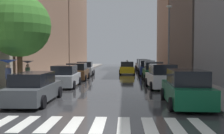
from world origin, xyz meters
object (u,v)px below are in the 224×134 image
at_px(parked_car_left_second, 65,77).
at_px(parked_car_right_second, 162,77).
at_px(parked_car_right_nearest, 186,89).
at_px(parked_car_left_third, 77,72).
at_px(street_tree_left, 19,26).
at_px(pedestrian_foreground, 8,68).
at_px(taxi_midroad, 127,68).
at_px(parked_car_left_fourth, 85,69).
at_px(parked_car_left_nearest, 35,88).
at_px(parked_car_right_sixth, 142,64).
at_px(lamp_post_right, 169,36).
at_px(pedestrian_near_tree, 28,68).
at_px(parked_car_right_fourth, 147,68).
at_px(parked_car_right_fifth, 144,66).
at_px(parked_car_right_third, 153,72).

bearing_deg(parked_car_left_second, parked_car_right_second, -95.49).
bearing_deg(parked_car_right_nearest, parked_car_left_third, 34.00).
bearing_deg(street_tree_left, pedestrian_foreground, -89.63).
height_order(pedestrian_foreground, street_tree_left, street_tree_left).
bearing_deg(parked_car_right_nearest, street_tree_left, 67.47).
bearing_deg(taxi_midroad, parked_car_right_second, -169.68).
relative_size(parked_car_left_third, parked_car_left_fourth, 1.01).
xyz_separation_m(parked_car_left_nearest, parked_car_right_sixth, (7.71, 31.42, 0.09)).
bearing_deg(parked_car_right_nearest, parked_car_left_fourth, 25.31).
distance_m(street_tree_left, lamp_post_right, 15.29).
xyz_separation_m(taxi_midroad, street_tree_left, (-7.66, -16.68, 3.75)).
bearing_deg(pedestrian_near_tree, parked_car_right_fourth, -66.96).
bearing_deg(pedestrian_near_tree, parked_car_left_third, -52.51).
height_order(parked_car_right_nearest, parked_car_right_second, parked_car_right_second).
xyz_separation_m(parked_car_left_fourth, parked_car_right_sixth, (7.85, 13.77, 0.05)).
distance_m(parked_car_right_sixth, pedestrian_near_tree, 27.54).
distance_m(parked_car_left_third, pedestrian_foreground, 9.80).
xyz_separation_m(pedestrian_foreground, street_tree_left, (-0.01, 1.79, 2.81)).
distance_m(parked_car_left_nearest, parked_car_right_fifth, 26.63).
bearing_deg(taxi_midroad, pedestrian_near_tree, 153.75).
height_order(parked_car_right_second, parked_car_right_sixth, parked_car_right_second).
bearing_deg(street_tree_left, parked_car_left_second, 40.10).
bearing_deg(parked_car_right_fourth, pedestrian_near_tree, 142.31).
relative_size(parked_car_right_nearest, parked_car_right_third, 1.09).
relative_size(parked_car_left_nearest, taxi_midroad, 1.03).
xyz_separation_m(parked_car_left_second, pedestrian_foreground, (-2.64, -4.02, 0.91)).
bearing_deg(parked_car_left_second, parked_car_right_fourth, -33.38).
height_order(parked_car_right_nearest, parked_car_right_fifth, parked_car_right_fifth).
height_order(street_tree_left, lamp_post_right, lamp_post_right).
xyz_separation_m(parked_car_right_nearest, parked_car_right_fifth, (-0.09, 25.87, 0.02)).
relative_size(parked_car_right_fifth, lamp_post_right, 0.60).
bearing_deg(parked_car_left_second, pedestrian_near_tree, 100.00).
bearing_deg(parked_car_right_second, parked_car_right_sixth, -3.24).
relative_size(parked_car_left_third, parked_car_right_fourth, 0.94).
relative_size(parked_car_right_fourth, street_tree_left, 0.67).
bearing_deg(pedestrian_foreground, taxi_midroad, 15.80).
distance_m(parked_car_right_third, parked_car_right_sixth, 19.18).
distance_m(parked_car_left_second, parked_car_right_nearest, 10.31).
bearing_deg(parked_car_left_second, parked_car_right_nearest, -133.76).
distance_m(parked_car_left_second, parked_car_right_fourth, 14.31).
bearing_deg(parked_car_left_nearest, parked_car_right_fifth, -17.69).
bearing_deg(parked_car_right_second, taxi_midroad, 6.50).
relative_size(parked_car_right_third, parked_car_right_fourth, 0.96).
height_order(parked_car_right_nearest, pedestrian_near_tree, pedestrian_near_tree).
distance_m(parked_car_right_nearest, pedestrian_foreground, 10.74).
bearing_deg(parked_car_right_sixth, parked_car_right_fifth, 178.19).
relative_size(parked_car_left_third, parked_car_right_sixth, 0.91).
bearing_deg(parked_car_left_nearest, street_tree_left, 30.25).
bearing_deg(parked_car_left_nearest, parked_car_right_nearest, -93.74).
bearing_deg(parked_car_right_fourth, parked_car_right_nearest, -178.43).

